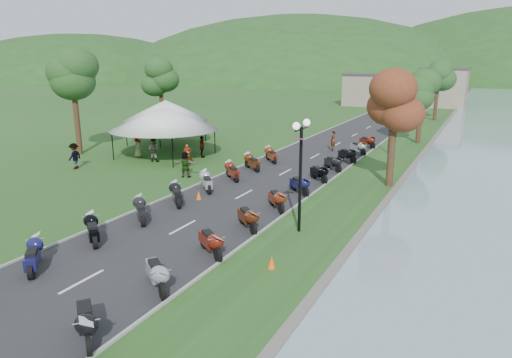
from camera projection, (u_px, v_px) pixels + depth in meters
The scene contains 12 objects.
road at pixel (337, 144), 41.89m from camera, with size 7.00×120.00×0.02m, color #2A2A2C.
hills_backdrop at pixel (459, 79), 179.79m from camera, with size 360.00×120.00×76.00m, color #285621, non-canonical shape.
far_building at pixel (403, 89), 80.92m from camera, with size 18.00×16.00×5.00m, color gray.
moto_row_left at pixel (66, 243), 18.07m from camera, with size 2.60×40.66×1.10m, color #331411, non-canonical shape.
moto_row_right at pixel (288, 192), 25.04m from camera, with size 2.60×37.57×1.10m, color #331411, non-canonical shape.
vendor_tent_main at pixel (165, 132), 36.19m from camera, with size 5.72×5.72×4.00m, color white, non-canonical shape.
vendor_tent_side at pixel (166, 122), 41.83m from camera, with size 5.11×5.11×4.00m, color white, non-canonical shape.
tree_park_left at pixel (74, 87), 36.29m from camera, with size 3.92×3.92×10.89m, color #2B5924, non-canonical shape.
tree_lakeside at pixel (394, 123), 27.23m from camera, with size 2.82×2.82×7.83m, color #2B5924, non-canonical shape.
pedestrian_a at pixel (188, 166), 33.35m from camera, with size 0.63×0.46×1.74m, color slate.
pedestrian_b at pixel (154, 161), 34.93m from camera, with size 0.89×0.49×1.83m, color slate.
pedestrian_c at pixel (76, 169), 32.58m from camera, with size 1.19×0.49×1.85m, color slate.
Camera 1 is at (12.08, -0.22, 7.60)m, focal length 32.00 mm.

